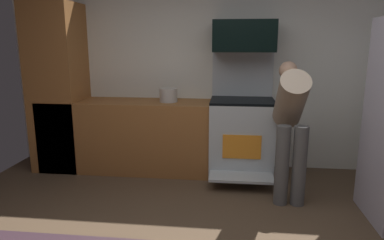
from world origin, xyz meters
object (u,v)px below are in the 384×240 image
at_px(microwave, 244,36).
at_px(person_cook, 291,119).
at_px(stock_pot, 168,95).
at_px(oven_range, 241,135).

xyz_separation_m(microwave, person_cook, (0.48, -0.72, -0.84)).
bearing_deg(stock_pot, microwave, 5.03).
distance_m(microwave, stock_pot, 1.16).
distance_m(oven_range, person_cook, 0.86).
height_order(oven_range, person_cook, oven_range).
distance_m(microwave, person_cook, 1.20).
distance_m(oven_range, stock_pot, 1.03).
bearing_deg(microwave, stock_pot, -174.97).
relative_size(person_cook, stock_pot, 6.40).
height_order(oven_range, microwave, microwave).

